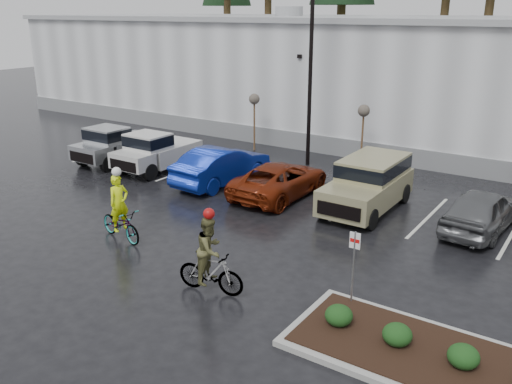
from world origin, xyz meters
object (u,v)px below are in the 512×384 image
Objects in this scene: sapling_mid at (364,114)px; fire_lane_sign at (354,260)px; car_red at (280,180)px; pickup_silver at (121,143)px; pickup_white at (162,150)px; suv_tan at (367,185)px; lamppost at (311,51)px; cyclist_hivis at (120,218)px; car_blue at (222,165)px; car_grey at (481,210)px; sapling_west at (254,102)px; cyclist_olive at (210,263)px.

sapling_mid is 1.45× the size of fire_lane_sign.
sapling_mid is at bearing -100.16° from car_red.
pickup_silver and pickup_white have the same top height.
pickup_white is at bearing -179.38° from suv_tan.
lamppost reaches higher than cyclist_hivis.
car_blue is at bearing -109.11° from lamppost.
car_blue is 11.18m from car_grey.
pickup_white reaches higher than car_grey.
pickup_white reaches higher than car_red.
cyclist_hivis is (3.24, -13.06, -1.93)m from sapling_west.
lamppost is 1.75× the size of car_red.
lamppost is at bearing 29.73° from pickup_silver.
car_red is (7.13, -0.32, -0.25)m from pickup_white.
sapling_mid is 6.43m from suv_tan.
car_blue is at bearing 144.50° from fire_lane_sign.
sapling_mid is at bearing 115.33° from suv_tan.
sapling_mid is 7.58m from car_blue.
car_grey is at bearing -21.49° from sapling_west.
cyclist_hivis reaches higher than suv_tan.
pickup_white is (-5.72, -4.72, -4.71)m from lamppost.
lamppost reaches higher than cyclist_olive.
sapling_mid is at bearing -121.72° from car_blue.
cyclist_hivis reaches higher than car_grey.
lamppost is at bearing 138.21° from suv_tan.
cyclist_olive reaches higher than suv_tan.
cyclist_hivis is (-10.19, -7.77, 0.01)m from car_grey.
sapling_mid is 13.60m from cyclist_hivis.
pickup_silver is 10.57m from cyclist_hivis.
car_red is 1.03× the size of suv_tan.
sapling_mid is 6.46m from car_red.
sapling_west reaches higher than pickup_white.
pickup_silver is 17.92m from car_grey.
car_blue is 2.05× the size of cyclist_olive.
cyclist_hivis is (-3.26, -13.06, -1.93)m from sapling_mid.
sapling_mid is at bearing -3.72° from cyclist_hivis.
sapling_west is at bearing -48.08° from car_red.
sapling_mid is 1.26× the size of cyclist_olive.
sapling_west is 0.62× the size of pickup_white.
sapling_mid is at bearing -32.68° from car_grey.
car_red is 2.01× the size of cyclist_hivis.
car_grey is at bearing 4.27° from suv_tan.
car_grey is (11.16, 0.71, -0.07)m from car_blue.
sapling_mid is 1.22× the size of cyclist_hivis.
cyclist_olive is (12.64, -8.41, -0.07)m from pickup_silver.
sapling_mid is 0.62× the size of pickup_white.
lamppost is 8.33m from suv_tan.
car_red is (-1.10, -6.04, -2.00)m from sapling_mid.
car_red is at bearing -177.31° from car_blue.
lamppost is 1.77× the size of pickup_white.
cyclist_hivis is at bearing 101.28° from car_blue.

